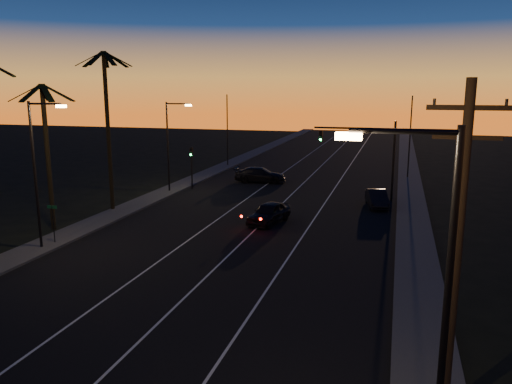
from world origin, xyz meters
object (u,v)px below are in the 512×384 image
(utility_pole, at_px, (458,246))
(right_car, at_px, (377,198))
(lead_car, at_px, (269,213))
(cross_car, at_px, (260,175))
(signal_mast, at_px, (366,146))

(utility_pole, bearing_deg, right_car, 96.78)
(utility_pole, xyz_separation_m, lead_car, (-10.64, 19.74, -4.54))
(utility_pole, xyz_separation_m, cross_car, (-15.62, 35.34, -4.52))
(right_car, height_order, cross_car, cross_car)
(cross_car, bearing_deg, signal_mast, -25.62)
(utility_pole, relative_size, cross_car, 1.78)
(utility_pole, bearing_deg, cross_car, 113.84)
(utility_pole, distance_m, cross_car, 38.90)
(utility_pole, xyz_separation_m, right_car, (-3.24, 27.25, -4.60))
(right_car, distance_m, cross_car, 14.79)
(lead_car, distance_m, right_car, 10.54)
(cross_car, bearing_deg, lead_car, -72.28)
(utility_pole, height_order, signal_mast, utility_pole)
(signal_mast, distance_m, cross_car, 13.00)
(utility_pole, height_order, lead_car, utility_pole)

